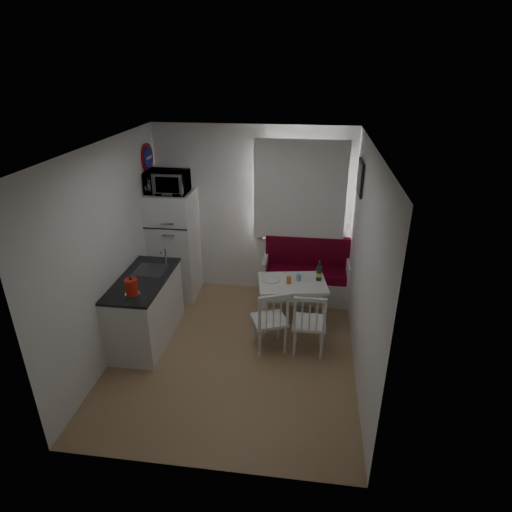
{
  "coord_description": "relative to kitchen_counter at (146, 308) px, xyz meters",
  "views": [
    {
      "loc": [
        0.86,
        -4.41,
        3.43
      ],
      "look_at": [
        0.21,
        0.5,
        1.14
      ],
      "focal_mm": 30.0,
      "sensor_mm": 36.0,
      "label": 1
    }
  ],
  "objects": [
    {
      "name": "kettle",
      "position": [
        0.05,
        -0.43,
        0.56
      ],
      "size": [
        0.17,
        0.17,
        0.23
      ],
      "primitive_type": "cylinder",
      "color": "red",
      "rests_on": "kitchen_counter"
    },
    {
      "name": "fridge",
      "position": [
        0.02,
        1.24,
        0.38
      ],
      "size": [
        0.67,
        0.67,
        1.67
      ],
      "primitive_type": "cube",
      "color": "white",
      "rests_on": "floor"
    },
    {
      "name": "chair_left",
      "position": [
        1.63,
        -0.1,
        0.08
      ],
      "size": [
        0.52,
        0.52,
        0.47
      ],
      "rotation": [
        0.0,
        0.0,
        0.37
      ],
      "color": "white",
      "rests_on": "floor"
    },
    {
      "name": "wall_sign",
      "position": [
        -0.27,
        1.29,
        1.69
      ],
      "size": [
        0.03,
        0.4,
        0.4
      ],
      "primitive_type": "cylinder",
      "rotation": [
        0.0,
        1.57,
        0.0
      ],
      "color": "navy",
      "rests_on": "wall_left"
    },
    {
      "name": "window",
      "position": [
        1.9,
        1.56,
        1.17
      ],
      "size": [
        1.22,
        0.06,
        1.47
      ],
      "primitive_type": "cube",
      "color": "white",
      "rests_on": "wall_back"
    },
    {
      "name": "picture_frame",
      "position": [
        2.67,
        0.94,
        1.59
      ],
      "size": [
        0.04,
        0.52,
        0.42
      ],
      "primitive_type": "cube",
      "color": "black",
      "rests_on": "wall_right"
    },
    {
      "name": "wall_back",
      "position": [
        1.2,
        1.59,
        0.84
      ],
      "size": [
        3.0,
        0.02,
        2.6
      ],
      "primitive_type": "cube",
      "color": "white",
      "rests_on": "floor"
    },
    {
      "name": "wall_front",
      "position": [
        1.2,
        -1.91,
        0.84
      ],
      "size": [
        3.0,
        0.02,
        2.6
      ],
      "primitive_type": "cube",
      "color": "white",
      "rests_on": "floor"
    },
    {
      "name": "bench",
      "position": [
        2.06,
        1.36,
        -0.14
      ],
      "size": [
        1.35,
        0.52,
        0.96
      ],
      "color": "white",
      "rests_on": "floor"
    },
    {
      "name": "chair_right",
      "position": [
        2.13,
        -0.1,
        0.09
      ],
      "size": [
        0.42,
        0.4,
        0.47
      ],
      "rotation": [
        0.0,
        0.0,
        -0.01
      ],
      "color": "white",
      "rests_on": "floor"
    },
    {
      "name": "plate",
      "position": [
        1.58,
        0.58,
        0.24
      ],
      "size": [
        0.25,
        0.25,
        0.02
      ],
      "primitive_type": "cylinder",
      "color": "white",
      "rests_on": "dining_table"
    },
    {
      "name": "wall_right",
      "position": [
        2.7,
        -0.16,
        0.84
      ],
      "size": [
        0.02,
        3.5,
        2.6
      ],
      "primitive_type": "cube",
      "color": "white",
      "rests_on": "floor"
    },
    {
      "name": "drinking_glass_blue",
      "position": [
        1.96,
        0.61,
        0.28
      ],
      "size": [
        0.06,
        0.06,
        0.1
      ],
      "primitive_type": "cylinder",
      "color": "#7EB8D6",
      "rests_on": "dining_table"
    },
    {
      "name": "drinking_glass_orange",
      "position": [
        1.83,
        0.51,
        0.28
      ],
      "size": [
        0.06,
        0.06,
        0.1
      ],
      "primitive_type": "cylinder",
      "color": "orange",
      "rests_on": "dining_table"
    },
    {
      "name": "kitchen_counter",
      "position": [
        0.0,
        0.0,
        0.0
      ],
      "size": [
        0.62,
        1.32,
        1.16
      ],
      "color": "white",
      "rests_on": "floor"
    },
    {
      "name": "ceiling",
      "position": [
        1.2,
        -0.16,
        2.14
      ],
      "size": [
        3.0,
        3.5,
        0.02
      ],
      "primitive_type": "cube",
      "color": "white",
      "rests_on": "wall_back"
    },
    {
      "name": "dining_table",
      "position": [
        1.88,
        0.56,
        0.15
      ],
      "size": [
        1.0,
        0.78,
        0.68
      ],
      "rotation": [
        0.0,
        0.0,
        0.17
      ],
      "color": "white",
      "rests_on": "floor"
    },
    {
      "name": "floor",
      "position": [
        1.2,
        -0.16,
        -0.46
      ],
      "size": [
        3.0,
        3.5,
        0.02
      ],
      "primitive_type": "cube",
      "color": "#A37F56",
      "rests_on": "ground"
    },
    {
      "name": "microwave",
      "position": [
        0.02,
        1.19,
        1.38
      ],
      "size": [
        0.58,
        0.4,
        0.32
      ],
      "primitive_type": "imported",
      "color": "white",
      "rests_on": "fridge"
    },
    {
      "name": "wall_left",
      "position": [
        -0.3,
        -0.16,
        0.84
      ],
      "size": [
        0.02,
        3.5,
        2.6
      ],
      "primitive_type": "cube",
      "color": "white",
      "rests_on": "floor"
    },
    {
      "name": "curtain",
      "position": [
        1.9,
        1.49,
        1.22
      ],
      "size": [
        1.35,
        0.02,
        1.5
      ],
      "primitive_type": "cube",
      "color": "white",
      "rests_on": "wall_back"
    },
    {
      "name": "wine_bottle",
      "position": [
        2.23,
        0.66,
        0.37
      ],
      "size": [
        0.07,
        0.07,
        0.29
      ],
      "primitive_type": null,
      "color": "#154322",
      "rests_on": "dining_table"
    }
  ]
}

